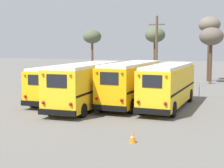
# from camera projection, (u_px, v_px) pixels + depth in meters

# --- Properties ---
(ground_plane) EXTENTS (160.00, 160.00, 0.00)m
(ground_plane) POSITION_uv_depth(u_px,v_px,m) (110.00, 106.00, 26.44)
(ground_plane) COLOR #66635E
(school_bus_0) EXTENTS (2.81, 9.69, 2.97)m
(school_bus_0) POSITION_uv_depth(u_px,v_px,m) (66.00, 82.00, 28.69)
(school_bus_0) COLOR yellow
(school_bus_0) RESTS_ON ground
(school_bus_1) EXTENTS (2.98, 10.14, 3.29)m
(school_bus_1) POSITION_uv_depth(u_px,v_px,m) (87.00, 84.00, 25.74)
(school_bus_1) COLOR yellow
(school_bus_1) RESTS_ON ground
(school_bus_2) EXTENTS (2.67, 9.46, 3.32)m
(school_bus_2) POSITION_uv_depth(u_px,v_px,m) (132.00, 82.00, 26.60)
(school_bus_2) COLOR #EAAA0F
(school_bus_2) RESTS_ON ground
(school_bus_3) EXTENTS (2.64, 9.50, 3.23)m
(school_bus_3) POSITION_uv_depth(u_px,v_px,m) (168.00, 84.00, 25.49)
(school_bus_3) COLOR yellow
(school_bus_3) RESTS_ON ground
(utility_pole) EXTENTS (1.80, 0.28, 7.88)m
(utility_pole) POSITION_uv_depth(u_px,v_px,m) (156.00, 50.00, 38.24)
(utility_pole) COLOR brown
(utility_pole) RESTS_ON ground
(bare_tree_0) EXTENTS (2.87, 2.87, 6.79)m
(bare_tree_0) POSITION_uv_depth(u_px,v_px,m) (211.00, 37.00, 41.13)
(bare_tree_0) COLOR #473323
(bare_tree_0) RESTS_ON ground
(bare_tree_1) EXTENTS (2.44, 2.44, 6.81)m
(bare_tree_1) POSITION_uv_depth(u_px,v_px,m) (155.00, 36.00, 41.78)
(bare_tree_1) COLOR #473323
(bare_tree_1) RESTS_ON ground
(bare_tree_2) EXTENTS (2.43, 2.43, 6.71)m
(bare_tree_2) POSITION_uv_depth(u_px,v_px,m) (92.00, 38.00, 45.64)
(bare_tree_2) COLOR brown
(bare_tree_2) RESTS_ON ground
(bare_tree_3) EXTENTS (2.73, 2.73, 8.29)m
(bare_tree_3) POSITION_uv_depth(u_px,v_px,m) (209.00, 26.00, 43.75)
(bare_tree_3) COLOR #473323
(bare_tree_3) RESTS_ON ground
(fence_line) EXTENTS (16.76, 0.06, 1.42)m
(fence_line) POSITION_uv_depth(u_px,v_px,m) (135.00, 84.00, 32.64)
(fence_line) COLOR #939399
(fence_line) RESTS_ON ground
(traffic_cone) EXTENTS (0.36, 0.36, 0.53)m
(traffic_cone) POSITION_uv_depth(u_px,v_px,m) (133.00, 137.00, 16.39)
(traffic_cone) COLOR orange
(traffic_cone) RESTS_ON ground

